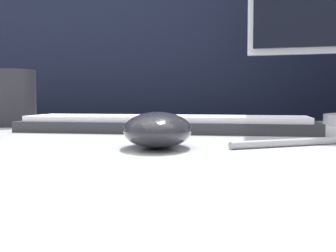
# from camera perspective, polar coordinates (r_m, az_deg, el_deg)

# --- Properties ---
(partition_panel) EXTENTS (5.00, 0.03, 1.28)m
(partition_panel) POSITION_cam_1_polar(r_m,az_deg,el_deg) (1.23, 7.41, -2.89)
(partition_panel) COLOR black
(partition_panel) RESTS_ON ground_plane
(computer_mouse_near) EXTENTS (0.10, 0.13, 0.04)m
(computer_mouse_near) POSITION_cam_1_polar(r_m,az_deg,el_deg) (0.48, -1.27, -0.46)
(computer_mouse_near) COLOR #232328
(computer_mouse_near) RESTS_ON desk
(keyboard) EXTENTS (0.45, 0.17, 0.02)m
(keyboard) POSITION_cam_1_polar(r_m,az_deg,el_deg) (0.70, -0.17, 0.24)
(keyboard) COLOR #28282D
(keyboard) RESTS_ON desk
(mug) EXTENTS (0.09, 0.09, 0.10)m
(mug) POSITION_cam_1_polar(r_m,az_deg,el_deg) (0.88, -18.56, 3.25)
(mug) COLOR #232328
(mug) RESTS_ON desk
(pen) EXTENTS (0.11, 0.11, 0.01)m
(pen) POSITION_cam_1_polar(r_m,az_deg,el_deg) (0.51, 14.72, -1.98)
(pen) COLOR #99999E
(pen) RESTS_ON desk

